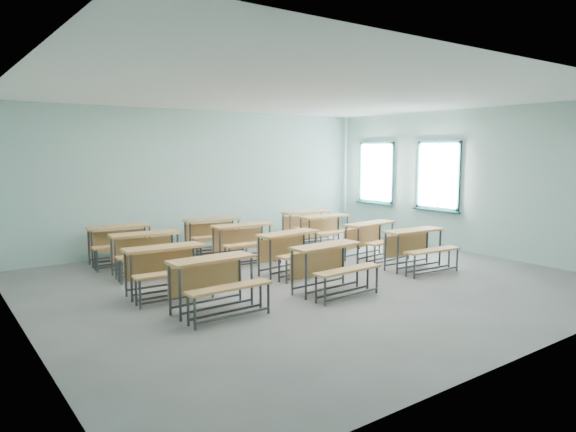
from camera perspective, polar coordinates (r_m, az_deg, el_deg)
name	(u,v)px	position (r m, az deg, el deg)	size (l,w,h in m)	color
room	(313,190)	(8.89, 2.77, 2.91)	(9.04, 8.04, 3.24)	gray
desk_unit_r0c0	(216,277)	(7.31, -8.06, -6.68)	(1.25, 0.85, 0.77)	#BD8244
desk_unit_r0c1	(331,261)	(8.26, 4.75, -5.02)	(1.28, 0.89, 0.77)	#BD8244
desk_unit_r0c2	(418,243)	(10.11, 14.20, -2.95)	(1.29, 0.91, 0.77)	#BD8244
desk_unit_r1c0	(166,263)	(8.30, -13.36, -5.14)	(1.29, 0.91, 0.77)	#BD8244
desk_unit_r1c1	(292,246)	(9.47, 0.47, -3.40)	(1.31, 0.95, 0.77)	#BD8244
desk_unit_r1c2	(374,235)	(10.87, 9.50, -2.11)	(1.32, 0.96, 0.77)	#BD8244
desk_unit_r2c0	(147,247)	(9.75, -15.44, -3.36)	(1.32, 0.95, 0.77)	#BD8244
desk_unit_r2c1	(244,237)	(10.51, -4.86, -2.37)	(1.29, 0.91, 0.77)	#BD8244
desk_unit_r2c2	(327,227)	(11.97, 4.40, -1.18)	(1.26, 0.87, 0.77)	#BD8244
desk_unit_r3c0	(121,239)	(10.81, -18.06, -2.43)	(1.30, 0.92, 0.77)	#BD8244
desk_unit_r3c1	(214,230)	(11.47, -8.22, -1.60)	(1.33, 0.98, 0.77)	#BD8244
desk_unit_r3c2	(309,222)	(12.74, 2.30, -0.65)	(1.30, 0.93, 0.77)	#BD8244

